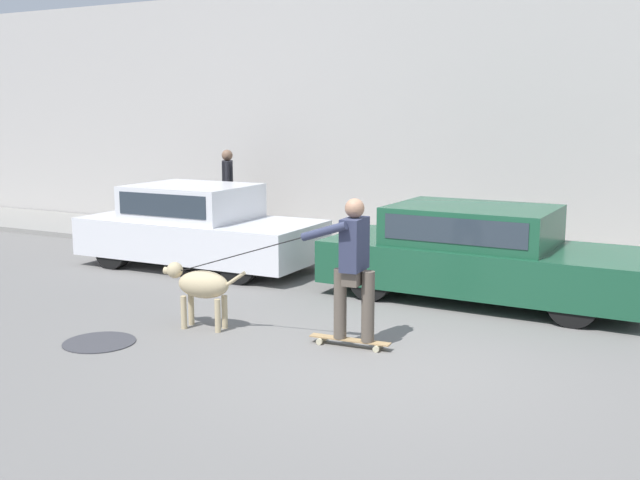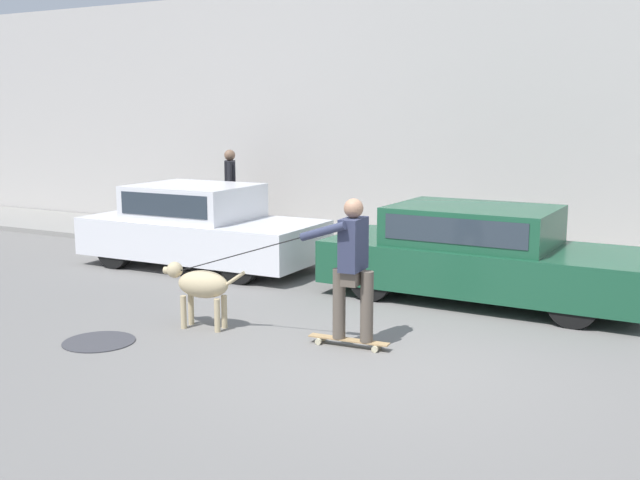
{
  "view_description": "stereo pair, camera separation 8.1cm",
  "coord_description": "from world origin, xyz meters",
  "px_view_note": "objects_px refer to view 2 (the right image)",
  "views": [
    {
      "loc": [
        2.97,
        -6.92,
        2.53
      ],
      "look_at": [
        -1.28,
        1.24,
        0.95
      ],
      "focal_mm": 42.0,
      "sensor_mm": 36.0,
      "label": 1
    },
    {
      "loc": [
        3.04,
        -6.88,
        2.53
      ],
      "look_at": [
        -1.28,
        1.24,
        0.95
      ],
      "focal_mm": 42.0,
      "sensor_mm": 36.0,
      "label": 2
    }
  ],
  "objects_px": {
    "skateboarder": "(352,263)",
    "pedestrian_with_bag": "(230,188)",
    "parked_car_1": "(481,255)",
    "parked_car_0": "(200,228)",
    "dog": "(201,285)"
  },
  "relations": [
    {
      "from": "parked_car_0",
      "to": "dog",
      "type": "relative_size",
      "value": 3.74
    },
    {
      "from": "skateboarder",
      "to": "pedestrian_with_bag",
      "type": "height_order",
      "value": "pedestrian_with_bag"
    },
    {
      "from": "parked_car_0",
      "to": "parked_car_1",
      "type": "distance_m",
      "value": 4.7
    },
    {
      "from": "parked_car_0",
      "to": "pedestrian_with_bag",
      "type": "height_order",
      "value": "pedestrian_with_bag"
    },
    {
      "from": "parked_car_1",
      "to": "pedestrian_with_bag",
      "type": "height_order",
      "value": "pedestrian_with_bag"
    },
    {
      "from": "parked_car_1",
      "to": "skateboarder",
      "type": "xyz_separation_m",
      "value": [
        -0.65,
        -2.7,
        0.32
      ]
    },
    {
      "from": "dog",
      "to": "parked_car_1",
      "type": "bearing_deg",
      "value": -139.72
    },
    {
      "from": "pedestrian_with_bag",
      "to": "parked_car_0",
      "type": "bearing_deg",
      "value": -99.69
    },
    {
      "from": "parked_car_0",
      "to": "skateboarder",
      "type": "height_order",
      "value": "skateboarder"
    },
    {
      "from": "parked_car_0",
      "to": "dog",
      "type": "distance_m",
      "value": 3.6
    },
    {
      "from": "parked_car_0",
      "to": "dog",
      "type": "height_order",
      "value": "parked_car_0"
    },
    {
      "from": "parked_car_1",
      "to": "dog",
      "type": "distance_m",
      "value": 3.84
    },
    {
      "from": "parked_car_1",
      "to": "skateboarder",
      "type": "distance_m",
      "value": 2.8
    },
    {
      "from": "parked_car_1",
      "to": "pedestrian_with_bag",
      "type": "bearing_deg",
      "value": 159.27
    },
    {
      "from": "parked_car_1",
      "to": "pedestrian_with_bag",
      "type": "distance_m",
      "value": 6.2
    }
  ]
}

